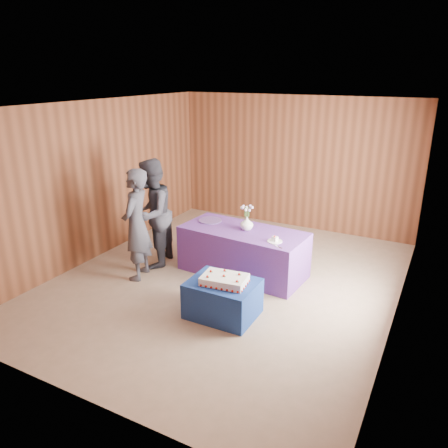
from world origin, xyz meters
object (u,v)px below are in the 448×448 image
Objects in this scene: vase at (247,223)px; guest_right at (152,214)px; sheet_cake at (224,280)px; guest_left at (136,225)px; cake_table at (223,298)px; serving_table at (243,252)px.

vase is 0.12× the size of guest_right.
guest_left is (-1.78, 0.44, 0.33)m from sheet_cake.
guest_left reaches higher than sheet_cake.
serving_table is (-0.33, 1.31, 0.12)m from cake_table.
guest_right is (-1.85, 0.93, 0.36)m from sheet_cake.
sheet_cake is 2.10m from guest_right.
serving_table is 0.49m from vase.
guest_right is at bearing -160.37° from serving_table.
vase is at bearing 91.93° from guest_right.
sheet_cake is 3.03× the size of vase.
guest_right is at bearing 146.27° from sheet_cake.
guest_right is (-0.07, 0.49, 0.03)m from guest_left.
cake_table is 0.49× the size of guest_right.
guest_right reaches higher than guest_left.
cake_table is 2.13m from guest_right.
cake_table is at bearing 139.55° from sheet_cake.
serving_table is 1.13× the size of guest_left.
guest_left is at bearing -143.11° from serving_table.
serving_table is at bearing 91.17° from guest_right.
cake_table is at bearing 59.58° from guest_left.
vase is at bearing 96.21° from sheet_cake.
sheet_cake is at bearing -76.77° from vase.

